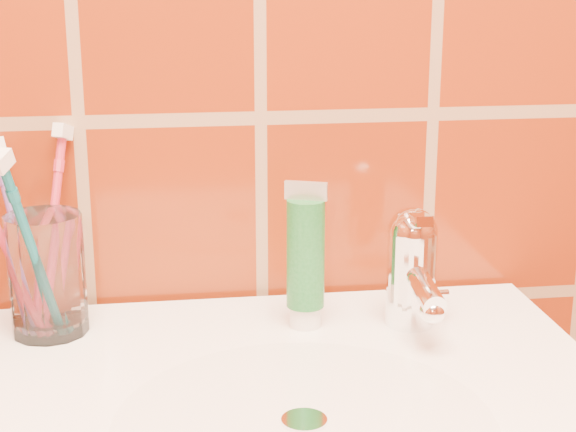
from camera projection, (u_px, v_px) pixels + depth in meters
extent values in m
cylinder|color=silver|center=(304.00, 423.00, 0.68)|extent=(0.30, 0.30, 0.00)
cylinder|color=white|center=(304.00, 421.00, 0.68)|extent=(0.04, 0.04, 0.00)
cylinder|color=white|center=(47.00, 274.00, 0.84)|extent=(0.09, 0.09, 0.12)
cylinder|color=white|center=(305.00, 315.00, 0.87)|extent=(0.03, 0.03, 0.02)
cylinder|color=#176124|center=(306.00, 253.00, 0.85)|extent=(0.04, 0.04, 0.11)
cube|color=beige|center=(306.00, 191.00, 0.83)|extent=(0.04, 0.00, 0.02)
cylinder|color=white|center=(411.00, 279.00, 0.86)|extent=(0.05, 0.05, 0.09)
sphere|color=white|center=(413.00, 232.00, 0.85)|extent=(0.05, 0.05, 0.05)
cylinder|color=white|center=(422.00, 285.00, 0.83)|extent=(0.02, 0.09, 0.03)
cube|color=white|center=(417.00, 218.00, 0.83)|extent=(0.02, 0.06, 0.01)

